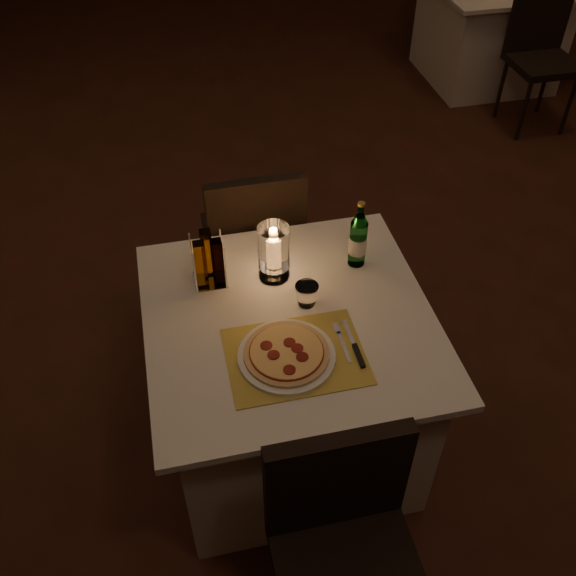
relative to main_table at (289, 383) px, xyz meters
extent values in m
cube|color=#411F15|center=(0.25, 0.84, -0.38)|extent=(8.00, 10.00, 0.02)
cube|color=silver|center=(0.00, 0.00, -0.02)|extent=(0.88, 0.88, 0.71)
cube|color=silver|center=(0.00, 0.00, 0.35)|extent=(1.00, 1.00, 0.03)
cube|color=black|center=(0.00, -0.61, 0.32)|extent=(0.42, 0.05, 0.42)
cylinder|color=black|center=(-0.17, -0.63, -0.15)|extent=(0.03, 0.03, 0.44)
cylinder|color=black|center=(0.17, -0.63, -0.15)|extent=(0.03, 0.03, 0.44)
cube|color=black|center=(0.00, 0.80, 0.09)|extent=(0.42, 0.42, 0.05)
cube|color=black|center=(0.00, 0.62, 0.32)|extent=(0.42, 0.05, 0.42)
cylinder|color=black|center=(0.17, 0.97, -0.15)|extent=(0.03, 0.03, 0.44)
cylinder|color=black|center=(-0.17, 0.97, -0.15)|extent=(0.03, 0.03, 0.44)
cylinder|color=black|center=(0.17, 0.63, -0.15)|extent=(0.03, 0.03, 0.44)
cylinder|color=black|center=(-0.17, 0.63, -0.15)|extent=(0.03, 0.03, 0.44)
cube|color=gold|center=(-0.02, -0.18, 0.37)|extent=(0.45, 0.34, 0.00)
cylinder|color=white|center=(-0.05, -0.18, 0.38)|extent=(0.32, 0.32, 0.01)
cylinder|color=#D8B77F|center=(-0.05, -0.18, 0.39)|extent=(0.28, 0.28, 0.01)
cylinder|color=maroon|center=(-0.05, -0.18, 0.40)|extent=(0.24, 0.24, 0.00)
cylinder|color=#EACC7F|center=(-0.05, -0.18, 0.40)|extent=(0.24, 0.24, 0.00)
cylinder|color=maroon|center=(-0.01, -0.18, 0.40)|extent=(0.04, 0.04, 0.00)
cylinder|color=maroon|center=(-0.03, -0.15, 0.40)|extent=(0.04, 0.04, 0.00)
cylinder|color=maroon|center=(-0.11, -0.15, 0.40)|extent=(0.04, 0.04, 0.00)
cylinder|color=maroon|center=(-0.09, -0.19, 0.40)|extent=(0.04, 0.04, 0.00)
cylinder|color=maroon|center=(-0.06, -0.26, 0.40)|extent=(0.04, 0.04, 0.00)
cylinder|color=maroon|center=(-0.01, -0.22, 0.40)|extent=(0.04, 0.04, 0.00)
cube|color=silver|center=(0.14, -0.18, 0.37)|extent=(0.01, 0.14, 0.00)
cube|color=silver|center=(0.14, -0.09, 0.37)|extent=(0.02, 0.05, 0.00)
cube|color=black|center=(0.18, -0.23, 0.38)|extent=(0.02, 0.10, 0.01)
cube|color=silver|center=(0.18, -0.12, 0.37)|extent=(0.01, 0.12, 0.00)
cylinder|color=#5AA862|center=(0.31, 0.22, 0.46)|extent=(0.06, 0.06, 0.19)
cylinder|color=#5AA862|center=(0.31, 0.22, 0.62)|extent=(0.02, 0.02, 0.04)
cylinder|color=gold|center=(0.31, 0.22, 0.64)|extent=(0.03, 0.03, 0.01)
cylinder|color=silver|center=(0.31, 0.22, 0.45)|extent=(0.07, 0.07, 0.07)
cylinder|color=white|center=(-0.01, 0.22, 0.37)|extent=(0.11, 0.11, 0.01)
cylinder|color=white|center=(-0.01, 0.22, 0.40)|extent=(0.02, 0.02, 0.04)
cylinder|color=white|center=(-0.01, 0.22, 0.51)|extent=(0.12, 0.12, 0.17)
cylinder|color=white|center=(-0.01, 0.22, 0.49)|extent=(0.03, 0.03, 0.12)
ellipsoid|color=orange|center=(-0.01, 0.22, 0.57)|extent=(0.02, 0.02, 0.03)
cube|color=white|center=(-0.24, 0.25, 0.37)|extent=(0.12, 0.12, 0.01)
cylinder|color=white|center=(-0.30, 0.19, 0.46)|extent=(0.01, 0.01, 0.18)
cylinder|color=white|center=(-0.19, 0.19, 0.46)|extent=(0.01, 0.01, 0.18)
cylinder|color=white|center=(-0.30, 0.30, 0.46)|extent=(0.01, 0.01, 0.18)
cylinder|color=white|center=(-0.19, 0.30, 0.46)|extent=(0.01, 0.01, 0.18)
cube|color=#BF8C33|center=(-0.27, 0.22, 0.47)|extent=(0.04, 0.04, 0.20)
cube|color=#3F1E14|center=(-0.21, 0.22, 0.47)|extent=(0.04, 0.04, 0.20)
cube|color=#BF8C33|center=(-0.24, 0.28, 0.47)|extent=(0.04, 0.04, 0.20)
cube|color=silver|center=(2.27, 3.01, -0.02)|extent=(0.88, 0.88, 0.71)
cube|color=black|center=(2.27, 2.21, 0.09)|extent=(0.42, 0.42, 0.05)
cube|color=black|center=(2.27, 2.40, 0.32)|extent=(0.42, 0.05, 0.42)
cylinder|color=black|center=(2.10, 2.04, -0.15)|extent=(0.03, 0.03, 0.44)
cylinder|color=black|center=(2.44, 2.04, -0.15)|extent=(0.03, 0.03, 0.44)
cylinder|color=black|center=(2.10, 2.38, -0.15)|extent=(0.03, 0.03, 0.44)
cylinder|color=black|center=(2.44, 2.38, -0.15)|extent=(0.03, 0.03, 0.44)
cylinder|color=black|center=(2.44, 3.98, -0.15)|extent=(0.03, 0.03, 0.44)
cylinder|color=black|center=(2.10, 3.98, -0.15)|extent=(0.03, 0.03, 0.44)
cylinder|color=black|center=(2.44, 3.64, -0.15)|extent=(0.03, 0.03, 0.44)
cylinder|color=black|center=(2.10, 3.64, -0.15)|extent=(0.03, 0.03, 0.44)
camera|label=1|loc=(-0.34, -1.51, 1.97)|focal=40.00mm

